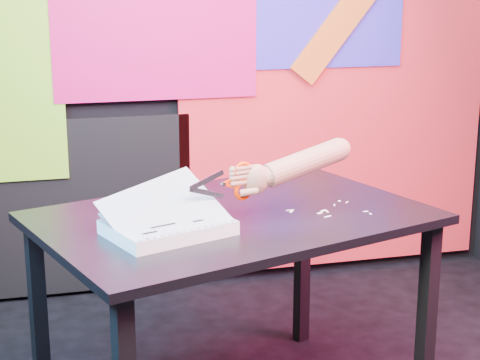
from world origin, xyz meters
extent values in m
cube|color=black|center=(0.00, 1.50, 1.35)|extent=(3.00, 0.01, 2.70)
cube|color=red|center=(0.65, 1.47, 0.85)|extent=(1.60, 0.02, 1.60)
cube|color=#DA1065|center=(-0.25, 1.45, 1.35)|extent=(0.95, 0.02, 0.80)
cube|color=black|center=(-0.75, 1.47, 0.45)|extent=(1.30, 0.02, 0.85)
cube|color=black|center=(-0.84, 0.40, 0.36)|extent=(0.06, 0.06, 0.72)
cube|color=black|center=(0.46, 0.07, 0.36)|extent=(0.06, 0.06, 0.72)
cube|color=black|center=(0.24, 0.75, 0.36)|extent=(0.06, 0.06, 0.72)
cube|color=#2E2D33|center=(-0.19, 0.23, 0.73)|extent=(1.45, 1.18, 0.03)
cube|color=beige|center=(-0.44, 0.08, 0.77)|extent=(0.42, 0.37, 0.04)
cube|color=white|center=(-0.44, 0.08, 0.79)|extent=(0.42, 0.37, 0.00)
cube|color=white|center=(-0.44, 0.08, 0.80)|extent=(0.42, 0.35, 0.11)
cube|color=white|center=(-0.45, 0.09, 0.82)|extent=(0.42, 0.33, 0.19)
cylinder|color=black|center=(-0.55, -0.09, 0.79)|extent=(0.01, 0.01, 0.00)
cylinder|color=black|center=(-0.52, -0.08, 0.79)|extent=(0.01, 0.01, 0.00)
cylinder|color=black|center=(-0.50, -0.07, 0.79)|extent=(0.01, 0.01, 0.00)
cylinder|color=black|center=(-0.48, -0.07, 0.79)|extent=(0.01, 0.01, 0.00)
cylinder|color=black|center=(-0.46, -0.06, 0.79)|extent=(0.01, 0.01, 0.00)
cylinder|color=black|center=(-0.43, -0.05, 0.79)|extent=(0.01, 0.01, 0.00)
cylinder|color=black|center=(-0.41, -0.04, 0.79)|extent=(0.01, 0.01, 0.00)
cylinder|color=black|center=(-0.39, -0.03, 0.79)|extent=(0.01, 0.01, 0.00)
cylinder|color=black|center=(-0.36, -0.02, 0.79)|extent=(0.01, 0.01, 0.00)
cylinder|color=black|center=(-0.34, -0.02, 0.79)|extent=(0.01, 0.01, 0.00)
cylinder|color=black|center=(-0.32, -0.01, 0.79)|extent=(0.01, 0.01, 0.00)
cylinder|color=black|center=(-0.29, 0.00, 0.79)|extent=(0.01, 0.01, 0.00)
cylinder|color=black|center=(-0.27, 0.01, 0.79)|extent=(0.01, 0.01, 0.00)
cylinder|color=black|center=(-0.25, 0.02, 0.79)|extent=(0.01, 0.01, 0.00)
cylinder|color=black|center=(-0.63, 0.13, 0.79)|extent=(0.01, 0.01, 0.00)
cylinder|color=black|center=(-0.61, 0.14, 0.79)|extent=(0.01, 0.01, 0.00)
cylinder|color=black|center=(-0.58, 0.15, 0.79)|extent=(0.01, 0.01, 0.00)
cylinder|color=black|center=(-0.56, 0.16, 0.79)|extent=(0.01, 0.01, 0.00)
cylinder|color=black|center=(-0.54, 0.17, 0.79)|extent=(0.01, 0.01, 0.00)
cylinder|color=black|center=(-0.51, 0.17, 0.79)|extent=(0.01, 0.01, 0.00)
cylinder|color=black|center=(-0.49, 0.18, 0.79)|extent=(0.01, 0.01, 0.00)
cylinder|color=black|center=(-0.47, 0.19, 0.79)|extent=(0.01, 0.01, 0.00)
cylinder|color=black|center=(-0.44, 0.20, 0.79)|extent=(0.01, 0.01, 0.00)
cylinder|color=black|center=(-0.42, 0.21, 0.79)|extent=(0.01, 0.01, 0.00)
cylinder|color=black|center=(-0.40, 0.22, 0.79)|extent=(0.01, 0.01, 0.00)
cylinder|color=black|center=(-0.38, 0.22, 0.79)|extent=(0.01, 0.01, 0.00)
cylinder|color=black|center=(-0.35, 0.23, 0.79)|extent=(0.01, 0.01, 0.00)
cylinder|color=black|center=(-0.33, 0.24, 0.79)|extent=(0.01, 0.01, 0.00)
cube|color=black|center=(-0.53, 0.09, 0.79)|extent=(0.07, 0.03, 0.00)
cube|color=black|center=(-0.43, 0.11, 0.79)|extent=(0.05, 0.03, 0.00)
cube|color=black|center=(-0.46, 0.03, 0.79)|extent=(0.08, 0.04, 0.00)
cube|color=black|center=(-0.35, 0.05, 0.79)|extent=(0.04, 0.02, 0.00)
cube|color=black|center=(-0.51, -0.03, 0.79)|extent=(0.05, 0.03, 0.00)
cube|color=silver|center=(-0.31, 0.12, 0.90)|extent=(0.12, 0.04, 0.06)
cube|color=silver|center=(-0.31, 0.12, 0.86)|extent=(0.12, 0.04, 0.06)
cylinder|color=silver|center=(-0.25, 0.13, 0.88)|extent=(0.02, 0.01, 0.01)
cube|color=#EB2C00|center=(-0.23, 0.14, 0.87)|extent=(0.05, 0.02, 0.02)
cube|color=#EB2C00|center=(-0.23, 0.14, 0.89)|extent=(0.05, 0.02, 0.02)
torus|color=#EB2C00|center=(-0.18, 0.15, 0.91)|extent=(0.07, 0.03, 0.07)
torus|color=#EB2C00|center=(-0.18, 0.15, 0.85)|extent=(0.07, 0.03, 0.07)
ellipsoid|color=#AD7F57|center=(-0.13, 0.17, 0.88)|extent=(0.09, 0.06, 0.10)
cylinder|color=#AD7F57|center=(-0.18, 0.15, 0.88)|extent=(0.08, 0.04, 0.02)
cylinder|color=#AD7F57|center=(-0.18, 0.15, 0.90)|extent=(0.07, 0.04, 0.02)
cylinder|color=#AD7F57|center=(-0.18, 0.15, 0.91)|extent=(0.06, 0.03, 0.02)
cylinder|color=#AD7F57|center=(-0.18, 0.15, 0.92)|extent=(0.06, 0.03, 0.02)
cylinder|color=#AD7F57|center=(-0.16, 0.15, 0.85)|extent=(0.06, 0.02, 0.03)
cylinder|color=#AD7F57|center=(-0.09, 0.18, 0.89)|extent=(0.07, 0.08, 0.07)
cylinder|color=#AD7F57|center=(0.05, 0.22, 0.91)|extent=(0.32, 0.16, 0.14)
sphere|color=#AD7F57|center=(0.19, 0.26, 0.94)|extent=(0.07, 0.07, 0.07)
cube|color=white|center=(0.23, 0.26, 0.75)|extent=(0.02, 0.02, 0.00)
cube|color=white|center=(0.21, 0.28, 0.75)|extent=(0.01, 0.02, 0.00)
cube|color=white|center=(0.17, 0.24, 0.75)|extent=(0.01, 0.02, 0.00)
cube|color=white|center=(0.00, 0.20, 0.75)|extent=(0.02, 0.03, 0.00)
cube|color=white|center=(0.12, 0.18, 0.75)|extent=(0.01, 0.03, 0.00)
cube|color=white|center=(0.11, 0.19, 0.75)|extent=(0.03, 0.02, 0.00)
cube|color=white|center=(0.00, 0.22, 0.75)|extent=(0.03, 0.01, 0.00)
cube|color=white|center=(0.25, 0.11, 0.75)|extent=(0.01, 0.01, 0.00)
cube|color=white|center=(0.10, 0.12, 0.75)|extent=(0.03, 0.02, 0.00)
cube|color=white|center=(0.09, 0.16, 0.75)|extent=(0.02, 0.02, 0.00)
cube|color=white|center=(0.24, 0.14, 0.75)|extent=(0.02, 0.01, 0.00)
camera|label=1|loc=(-0.81, -2.25, 1.54)|focal=60.00mm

